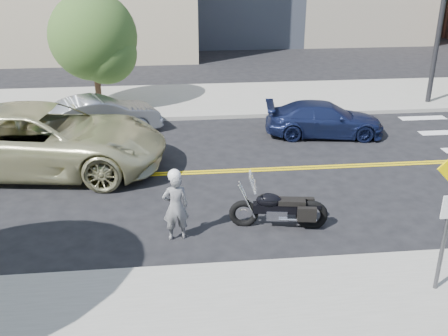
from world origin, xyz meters
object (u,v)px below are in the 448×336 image
Objects in this scene: motorcycle at (279,200)px; parked_car_silver at (100,116)px; suv at (45,139)px; parked_car_blue at (324,119)px; motorcyclist at (176,205)px.

parked_car_silver is (-4.89, 7.05, 0.00)m from motorcycle.
motorcycle is 7.34m from suv.
motorcycle is 0.54× the size of parked_car_silver.
parked_car_silver is at bearing 91.19° from parked_car_blue.
parked_car_blue is (2.87, 6.18, -0.09)m from motorcycle.
motorcycle is (2.42, 0.30, -0.17)m from motorcyclist.
motorcycle is 0.32× the size of suv.
parked_car_silver is (1.23, 3.00, -0.29)m from suv.
motorcycle is 6.81m from parked_car_blue.
parked_car_silver reaches higher than motorcycle.
parked_car_blue is at bearing -68.92° from suv.
motorcycle is 0.55× the size of parked_car_blue.
motorcycle is at bearing -115.75° from suv.
parked_car_blue is (8.99, 2.13, -0.38)m from suv.
suv reaches higher than motorcycle.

